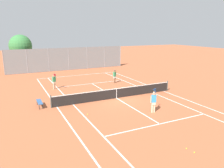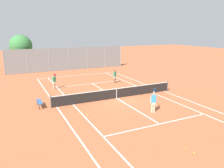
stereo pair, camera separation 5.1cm
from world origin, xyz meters
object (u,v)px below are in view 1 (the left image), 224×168
object	(u,v)px
loose_tennis_ball_3	(186,148)
tree_behind_left	(20,46)
player_near_side	(154,101)
courtside_bench	(40,102)
loose_tennis_ball_4	(194,152)
loose_tennis_ball_1	(88,114)
player_far_left	(54,81)
player_far_right	(115,76)
tennis_net	(116,93)
loose_tennis_ball_0	(109,95)

from	to	relation	value
loose_tennis_ball_3	tree_behind_left	bearing A→B (deg)	101.41
player_near_side	courtside_bench	xyz separation A→B (m)	(-7.66, 5.09, -0.52)
player_near_side	loose_tennis_ball_4	xyz separation A→B (m)	(-1.56, -5.64, -0.89)
tree_behind_left	loose_tennis_ball_1	bearing A→B (deg)	-82.70
player_far_left	loose_tennis_ball_3	xyz separation A→B (m)	(3.76, -15.40, -0.89)
player_far_right	loose_tennis_ball_4	xyz separation A→B (m)	(-3.19, -15.50, -0.88)
loose_tennis_ball_1	tree_behind_left	size ratio (longest dim) A/B	0.01
loose_tennis_ball_4	tree_behind_left	bearing A→B (deg)	101.40
player_far_right	loose_tennis_ball_3	distance (m)	15.41
tree_behind_left	loose_tennis_ball_4	bearing A→B (deg)	-78.60
tennis_net	loose_tennis_ball_4	bearing A→B (deg)	-93.70
loose_tennis_ball_1	loose_tennis_ball_3	size ratio (longest dim) A/B	1.00
player_near_side	tree_behind_left	size ratio (longest dim) A/B	0.32
tennis_net	player_far_left	world-z (taller)	player_far_left
tennis_net	player_near_side	xyz separation A→B (m)	(0.90, -4.42, 0.42)
loose_tennis_ball_3	tree_behind_left	distance (m)	30.26
tennis_net	courtside_bench	world-z (taller)	tennis_net
player_far_right	loose_tennis_ball_0	distance (m)	5.25
loose_tennis_ball_4	loose_tennis_ball_3	bearing A→B (deg)	100.31
tennis_net	loose_tennis_ball_0	size ratio (longest dim) A/B	181.82
tree_behind_left	loose_tennis_ball_3	bearing A→B (deg)	-78.59
player_far_left	loose_tennis_ball_0	size ratio (longest dim) A/B	26.88
loose_tennis_ball_1	courtside_bench	distance (m)	4.48
courtside_bench	player_far_right	bearing A→B (deg)	27.18
player_far_right	loose_tennis_ball_0	bearing A→B (deg)	-123.03
player_far_right	loose_tennis_ball_4	distance (m)	15.85
loose_tennis_ball_1	loose_tennis_ball_4	bearing A→B (deg)	-66.94
tennis_net	loose_tennis_ball_1	xyz separation A→B (m)	(-3.79, -2.68, -0.48)
loose_tennis_ball_3	tree_behind_left	world-z (taller)	tree_behind_left
loose_tennis_ball_0	courtside_bench	distance (m)	6.50
player_far_left	tree_behind_left	xyz separation A→B (m)	(-2.19, 14.03, 2.80)
tennis_net	loose_tennis_ball_4	world-z (taller)	tennis_net
loose_tennis_ball_0	courtside_bench	world-z (taller)	courtside_bench
player_far_left	loose_tennis_ball_3	world-z (taller)	player_far_left
player_far_left	player_far_right	distance (m)	7.04
loose_tennis_ball_0	loose_tennis_ball_4	bearing A→B (deg)	-91.92
loose_tennis_ball_1	courtside_bench	xyz separation A→B (m)	(-2.96, 3.35, 0.38)
loose_tennis_ball_0	loose_tennis_ball_4	xyz separation A→B (m)	(-0.37, -11.16, 0.00)
tennis_net	loose_tennis_ball_4	xyz separation A→B (m)	(-0.65, -10.06, -0.48)
loose_tennis_ball_3	loose_tennis_ball_4	size ratio (longest dim) A/B	1.00
loose_tennis_ball_1	player_near_side	bearing A→B (deg)	-20.33
player_far_left	loose_tennis_ball_1	distance (m)	8.57
loose_tennis_ball_4	courtside_bench	distance (m)	12.35
player_far_left	courtside_bench	size ratio (longest dim) A/B	1.18
player_far_left	loose_tennis_ball_4	distance (m)	16.35
player_near_side	loose_tennis_ball_3	bearing A→B (deg)	-107.61
courtside_bench	tennis_net	bearing A→B (deg)	-5.67
player_far_right	loose_tennis_ball_3	size ratio (longest dim) A/B	24.24
player_near_side	player_far_left	distance (m)	11.57
player_far_left	loose_tennis_ball_1	size ratio (longest dim) A/B	26.88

